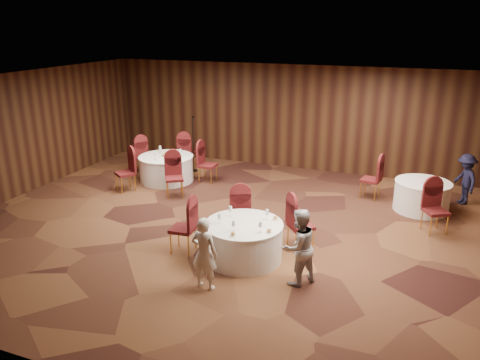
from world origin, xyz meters
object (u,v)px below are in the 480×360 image
(table_main, at_px, (244,241))
(mic_stand, at_px, (194,155))
(man_c, at_px, (465,179))
(woman_a, at_px, (204,253))
(table_left, at_px, (167,168))
(table_right, at_px, (422,196))
(woman_b, at_px, (299,247))

(table_main, bearing_deg, mic_stand, 126.29)
(man_c, bearing_deg, woman_a, -60.83)
(woman_a, bearing_deg, table_left, -50.49)
(table_main, bearing_deg, man_c, 48.94)
(table_right, xyz_separation_m, woman_a, (-3.42, -5.13, 0.29))
(table_left, relative_size, table_right, 1.19)
(man_c, bearing_deg, table_left, -106.18)
(table_left, bearing_deg, table_main, -43.55)
(table_right, relative_size, woman_b, 0.94)
(woman_a, bearing_deg, table_right, -120.29)
(table_right, distance_m, woman_a, 6.17)
(table_main, height_order, man_c, man_c)
(mic_stand, xyz_separation_m, woman_b, (4.68, -5.22, 0.19))
(table_left, distance_m, woman_a, 5.99)
(woman_b, distance_m, man_c, 6.02)
(table_right, distance_m, woman_b, 4.81)
(table_right, bearing_deg, woman_a, -123.65)
(table_left, bearing_deg, man_c, 8.46)
(table_main, bearing_deg, woman_a, -101.10)
(table_main, height_order, table_left, same)
(mic_stand, relative_size, woman_b, 1.22)
(woman_a, distance_m, woman_b, 1.64)
(mic_stand, height_order, woman_b, mic_stand)
(woman_b, bearing_deg, table_main, -74.24)
(table_main, xyz_separation_m, table_right, (3.17, 3.89, 0.00))
(table_main, distance_m, table_left, 5.20)
(table_right, bearing_deg, table_left, -177.49)
(table_main, relative_size, mic_stand, 0.89)
(woman_a, xyz_separation_m, man_c, (4.39, 6.00, -0.01))
(woman_a, bearing_deg, man_c, -122.83)
(table_right, bearing_deg, man_c, 41.80)
(table_main, relative_size, man_c, 1.18)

